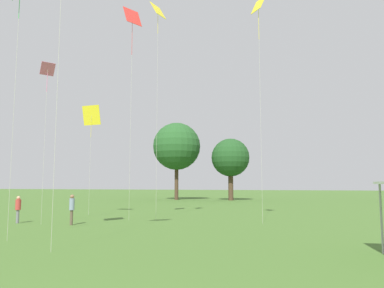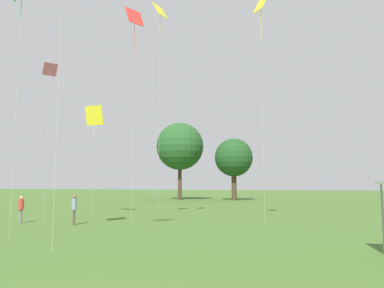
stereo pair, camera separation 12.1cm
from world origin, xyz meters
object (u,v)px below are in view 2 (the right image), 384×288
at_px(person_standing_2, 74,206).
at_px(person_standing_1, 21,207).
at_px(kite_0, 50,76).
at_px(kite_1, 261,13).
at_px(kite_2, 135,22).
at_px(distant_tree_2, 180,146).
at_px(distant_tree_0, 234,158).
at_px(kite_3, 94,117).
at_px(kite_6, 160,17).

bearing_deg(person_standing_2, person_standing_1, -99.00).
height_order(kite_0, kite_1, kite_1).
height_order(person_standing_2, kite_2, kite_2).
bearing_deg(person_standing_1, kite_1, 77.09).
height_order(person_standing_1, kite_2, kite_2).
distance_m(kite_0, kite_2, 6.60).
distance_m(kite_0, distant_tree_2, 34.71).
bearing_deg(kite_0, distant_tree_0, -103.71).
relative_size(person_standing_2, kite_3, 0.20).
distance_m(kite_6, distant_tree_0, 31.18).
bearing_deg(distant_tree_2, kite_2, -75.67).
xyz_separation_m(kite_3, kite_6, (6.24, -2.26, 5.90)).
height_order(kite_1, kite_2, kite_2).
xyz_separation_m(kite_1, kite_6, (-6.59, 0.23, 0.76)).
distance_m(person_standing_2, kite_1, 15.58).
relative_size(kite_3, distant_tree_0, 0.93).
bearing_deg(kite_0, kite_1, -167.96).
xyz_separation_m(kite_0, kite_1, (11.57, 4.15, 3.98)).
bearing_deg(kite_0, kite_2, -142.03).
relative_size(person_standing_2, kite_6, 0.12).
relative_size(person_standing_2, kite_0, 0.18).
bearing_deg(kite_6, kite_0, -170.31).
bearing_deg(kite_3, distant_tree_0, -51.73).
height_order(person_standing_2, kite_3, kite_3).
height_order(kite_0, distant_tree_0, kite_0).
height_order(kite_1, distant_tree_2, kite_1).
bearing_deg(person_standing_1, kite_2, 92.36).
bearing_deg(person_standing_2, kite_2, 139.81).
height_order(kite_2, distant_tree_2, kite_2).
distance_m(person_standing_1, distant_tree_0, 35.17).
relative_size(kite_1, kite_2, 0.98).
distance_m(person_standing_2, kite_3, 9.31).
height_order(person_standing_1, kite_3, kite_3).
relative_size(kite_0, kite_2, 0.67).
distance_m(kite_3, distant_tree_0, 28.51).
relative_size(kite_0, kite_1, 0.68).
relative_size(person_standing_1, kite_3, 0.19).
bearing_deg(kite_0, person_standing_2, -174.12).
bearing_deg(kite_3, person_standing_1, 132.46).
bearing_deg(distant_tree_2, kite_1, -62.25).
bearing_deg(kite_6, person_standing_1, 178.81).
relative_size(kite_1, kite_6, 0.95).
distance_m(person_standing_1, kite_3, 8.97).
height_order(person_standing_1, kite_6, kite_6).
bearing_deg(person_standing_2, distant_tree_0, 166.67).
relative_size(kite_1, distant_tree_0, 1.53).
relative_size(kite_3, distant_tree_2, 0.71).
bearing_deg(person_standing_2, kite_0, -86.42).
height_order(kite_2, kite_3, kite_2).
distance_m(kite_1, kite_2, 8.08).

